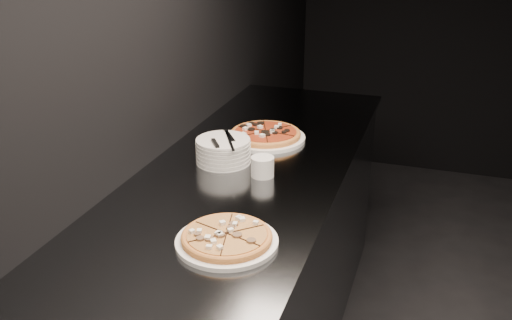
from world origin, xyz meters
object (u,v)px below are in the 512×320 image
(pizza_mushroom, at_px, (227,238))
(plate_stack, at_px, (223,151))
(pizza_tomato, at_px, (265,135))
(ramekin, at_px, (263,166))
(cutlery, at_px, (223,140))
(counter, at_px, (238,284))

(pizza_mushroom, height_order, plate_stack, plate_stack)
(pizza_mushroom, relative_size, pizza_tomato, 0.97)
(ramekin, bearing_deg, cutlery, 160.96)
(counter, distance_m, pizza_mushroom, 0.66)
(counter, distance_m, pizza_tomato, 0.63)
(pizza_mushroom, height_order, ramekin, ramekin)
(ramekin, bearing_deg, pizza_tomato, 105.98)
(pizza_tomato, bearing_deg, counter, -87.09)
(counter, distance_m, ramekin, 0.51)
(pizza_tomato, xyz_separation_m, plate_stack, (-0.08, -0.28, 0.03))
(counter, height_order, pizza_mushroom, pizza_mushroom)
(counter, xyz_separation_m, pizza_tomato, (-0.02, 0.41, 0.48))
(pizza_mushroom, xyz_separation_m, pizza_tomato, (-0.15, 0.84, 0.00))
(cutlery, bearing_deg, ramekin, -53.75)
(ramekin, bearing_deg, pizza_mushroom, -84.32)
(pizza_mushroom, distance_m, ramekin, 0.49)
(counter, xyz_separation_m, pizza_mushroom, (0.13, -0.43, 0.48))
(pizza_mushroom, xyz_separation_m, ramekin, (-0.05, 0.48, 0.02))
(counter, relative_size, cutlery, 11.40)
(counter, bearing_deg, pizza_tomato, 92.91)
(counter, bearing_deg, plate_stack, 128.82)
(cutlery, xyz_separation_m, ramekin, (0.18, -0.06, -0.06))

